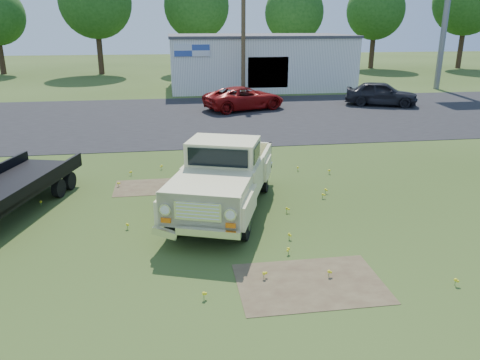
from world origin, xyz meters
The scene contains 15 objects.
ground centered at (0.00, 0.00, 0.00)m, with size 140.00×140.00×0.00m, color #2E4115.
asphalt_lot centered at (0.00, 15.00, 0.00)m, with size 90.00×14.00×0.02m, color black.
dirt_patch_a centered at (1.50, -3.00, 0.00)m, with size 3.00×2.00×0.01m, color #4F3C2A.
dirt_patch_b centered at (-2.00, 3.50, 0.00)m, with size 2.20×1.60×0.01m, color #4F3C2A.
commercial_building centered at (6.00, 26.99, 2.10)m, with size 14.20×8.20×4.15m.
utility_pole_mid centered at (4.00, 22.00, 4.60)m, with size 1.60×0.30×9.00m.
treeline_c centered at (-8.00, 39.50, 6.93)m, with size 7.04×7.04×10.47m.
treeline_d centered at (2.00, 40.50, 6.62)m, with size 6.72×6.72×10.00m.
treeline_e centered at (12.00, 39.00, 5.98)m, with size 6.08×6.08×9.04m.
treeline_f centered at (22.00, 41.50, 6.30)m, with size 6.40×6.40×9.52m.
treeline_g centered at (32.00, 40.00, 7.25)m, with size 7.36×7.36×10.95m.
vintage_pickup_truck centered at (0.21, 1.21, 1.04)m, with size 2.23×5.73×2.08m, color beige, non-canonical shape.
flatbed_trailer centered at (-5.83, 2.02, 0.80)m, with size 1.96×5.88×1.60m, color black, non-canonical shape.
red_pickup centered at (3.30, 17.04, 0.69)m, with size 2.29×4.97×1.38m, color maroon.
dark_sedan centered at (12.19, 17.23, 0.76)m, with size 1.79×4.46×1.52m, color black.
Camera 1 is at (-1.18, -11.14, 5.12)m, focal length 35.00 mm.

